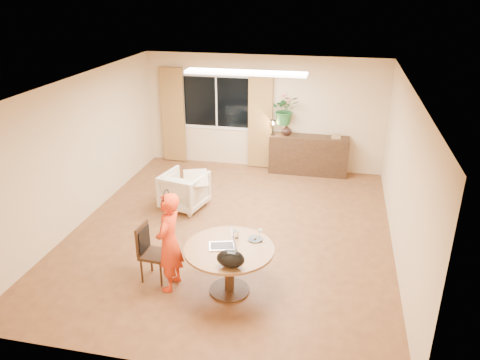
% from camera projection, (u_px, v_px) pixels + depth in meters
% --- Properties ---
extents(floor, '(6.50, 6.50, 0.00)m').
position_uv_depth(floor, '(231.00, 230.00, 8.29)').
color(floor, brown).
rests_on(floor, ground).
extents(ceiling, '(6.50, 6.50, 0.00)m').
position_uv_depth(ceiling, '(230.00, 84.00, 7.27)').
color(ceiling, white).
rests_on(ceiling, wall_back).
extents(wall_back, '(5.50, 0.00, 5.50)m').
position_uv_depth(wall_back, '(263.00, 113.00, 10.70)').
color(wall_back, beige).
rests_on(wall_back, floor).
extents(wall_left, '(0.00, 6.50, 6.50)m').
position_uv_depth(wall_left, '(81.00, 150.00, 8.31)').
color(wall_left, beige).
rests_on(wall_left, floor).
extents(wall_right, '(0.00, 6.50, 6.50)m').
position_uv_depth(wall_right, '(403.00, 175.00, 7.24)').
color(wall_right, beige).
rests_on(wall_right, floor).
extents(window, '(1.70, 0.03, 1.30)m').
position_uv_depth(window, '(216.00, 102.00, 10.82)').
color(window, white).
rests_on(window, wall_back).
extents(curtain_left, '(0.55, 0.08, 2.25)m').
position_uv_depth(curtain_left, '(173.00, 115.00, 11.10)').
color(curtain_left, brown).
rests_on(curtain_left, wall_back).
extents(curtain_right, '(0.55, 0.08, 2.25)m').
position_uv_depth(curtain_right, '(260.00, 120.00, 10.69)').
color(curtain_right, brown).
rests_on(curtain_right, wall_back).
extents(ceiling_panel, '(2.20, 0.35, 0.05)m').
position_uv_depth(ceiling_panel, '(246.00, 73.00, 8.36)').
color(ceiling_panel, white).
rests_on(ceiling_panel, ceiling).
extents(dining_table, '(1.25, 1.25, 0.71)m').
position_uv_depth(dining_table, '(229.00, 257.00, 6.45)').
color(dining_table, brown).
rests_on(dining_table, floor).
extents(dining_chair, '(0.45, 0.41, 0.87)m').
position_uv_depth(dining_chair, '(155.00, 253.00, 6.79)').
color(dining_chair, black).
rests_on(dining_chair, floor).
extents(child, '(0.55, 0.38, 1.47)m').
position_uv_depth(child, '(169.00, 242.00, 6.49)').
color(child, red).
rests_on(child, floor).
extents(laptop, '(0.43, 0.34, 0.25)m').
position_uv_depth(laptop, '(222.00, 239.00, 6.38)').
color(laptop, '#B7B7BC').
rests_on(laptop, dining_table).
extents(tumbler, '(0.09, 0.09, 0.11)m').
position_uv_depth(tumbler, '(236.00, 234.00, 6.62)').
color(tumbler, white).
rests_on(tumbler, dining_table).
extents(wine_glass, '(0.07, 0.07, 0.20)m').
position_uv_depth(wine_glass, '(260.00, 235.00, 6.51)').
color(wine_glass, white).
rests_on(wine_glass, dining_table).
extents(pot_lid, '(0.22, 0.22, 0.03)m').
position_uv_depth(pot_lid, '(255.00, 239.00, 6.59)').
color(pot_lid, white).
rests_on(pot_lid, dining_table).
extents(handbag, '(0.41, 0.32, 0.24)m').
position_uv_depth(handbag, '(231.00, 259.00, 5.92)').
color(handbag, black).
rests_on(handbag, dining_table).
extents(armchair, '(0.93, 0.95, 0.72)m').
position_uv_depth(armchair, '(184.00, 190.00, 9.01)').
color(armchair, '#C3B49B').
rests_on(armchair, floor).
extents(throw, '(0.61, 0.67, 0.03)m').
position_uv_depth(throw, '(196.00, 174.00, 8.77)').
color(throw, beige).
rests_on(throw, armchair).
extents(sideboard, '(1.76, 0.43, 0.88)m').
position_uv_depth(sideboard, '(309.00, 155.00, 10.61)').
color(sideboard, black).
rests_on(sideboard, floor).
extents(vase, '(0.30, 0.30, 0.25)m').
position_uv_depth(vase, '(286.00, 130.00, 10.49)').
color(vase, black).
rests_on(vase, sideboard).
extents(bouquet, '(0.71, 0.65, 0.66)m').
position_uv_depth(bouquet, '(285.00, 110.00, 10.32)').
color(bouquet, '#2C5F23').
rests_on(bouquet, vase).
extents(book_stack, '(0.25, 0.21, 0.09)m').
position_uv_depth(book_stack, '(336.00, 136.00, 10.31)').
color(book_stack, olive).
rests_on(book_stack, sideboard).
extents(desk_lamp, '(0.15, 0.15, 0.36)m').
position_uv_depth(desk_lamp, '(273.00, 127.00, 10.48)').
color(desk_lamp, black).
rests_on(desk_lamp, sideboard).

